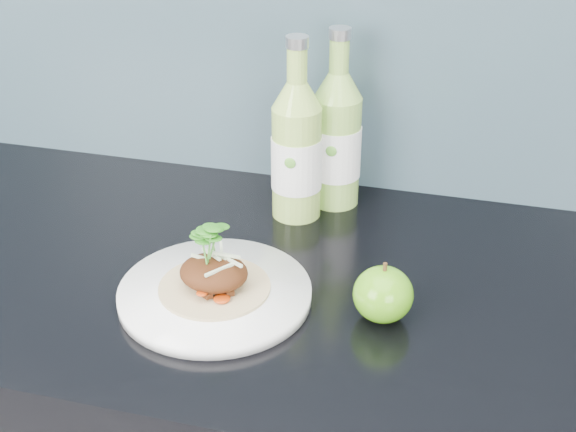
% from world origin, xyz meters
% --- Properties ---
extents(dinner_plate, '(0.31, 0.31, 0.02)m').
position_xyz_m(dinner_plate, '(-0.10, 1.62, 0.91)').
color(dinner_plate, white).
rests_on(dinner_plate, kitchen_counter).
extents(pork_taco, '(0.14, 0.14, 0.10)m').
position_xyz_m(pork_taco, '(-0.10, 1.62, 0.94)').
color(pork_taco, tan).
rests_on(pork_taco, dinner_plate).
extents(green_apple, '(0.09, 0.09, 0.08)m').
position_xyz_m(green_apple, '(0.11, 1.63, 0.93)').
color(green_apple, '#45880E').
rests_on(green_apple, kitchen_counter).
extents(cider_bottle_left, '(0.08, 0.08, 0.27)m').
position_xyz_m(cider_bottle_left, '(-0.06, 1.86, 1.00)').
color(cider_bottle_left, '#9AC351').
rests_on(cider_bottle_left, kitchen_counter).
extents(cider_bottle_right, '(0.09, 0.09, 0.27)m').
position_xyz_m(cider_bottle_right, '(-0.01, 1.92, 1.00)').
color(cider_bottle_right, '#8DBF4F').
rests_on(cider_bottle_right, kitchen_counter).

